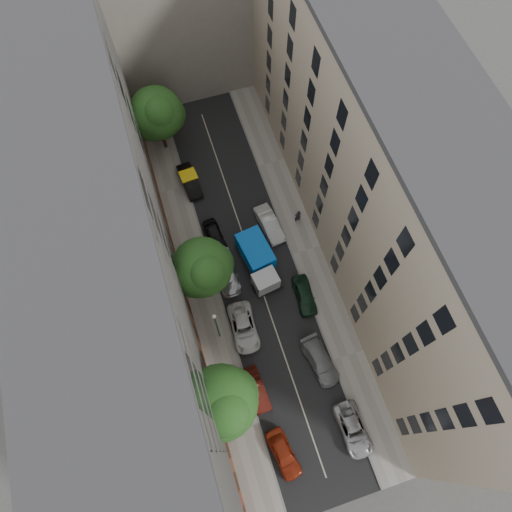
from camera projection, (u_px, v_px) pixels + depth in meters
name	position (u px, v px, depth m)	size (l,w,h in m)	color
ground	(254.00, 266.00, 45.02)	(120.00, 120.00, 0.00)	#4C4C49
road_surface	(254.00, 266.00, 45.01)	(8.00, 44.00, 0.02)	black
sidewalk_left	(200.00, 282.00, 44.29)	(3.00, 44.00, 0.15)	gray
sidewalk_right	(306.00, 250.00, 45.62)	(3.00, 44.00, 0.15)	gray
building_left	(115.00, 257.00, 34.52)	(8.00, 44.00, 20.00)	#52504D
building_right	(381.00, 182.00, 37.18)	(8.00, 44.00, 20.00)	tan
tarp_truck	(258.00, 260.00, 43.58)	(3.24, 6.38, 2.81)	black
car_left_0	(284.00, 454.00, 37.59)	(1.69, 4.21, 1.43)	maroon
car_left_1	(256.00, 389.00, 39.68)	(1.43, 4.11, 1.35)	#4B150F
car_left_2	(244.00, 327.00, 41.86)	(2.27, 4.93, 1.37)	silver
car_left_3	(227.00, 273.00, 43.97)	(1.95, 4.80, 1.39)	#B0B0B5
car_left_4	(215.00, 236.00, 45.60)	(1.56, 3.88, 1.32)	black
car_left_5	(190.00, 181.00, 48.09)	(1.53, 4.40, 1.45)	black
car_right_0	(353.00, 429.00, 38.40)	(2.17, 4.71, 1.31)	#B0AFB4
car_right_1	(320.00, 361.00, 40.64)	(1.94, 4.76, 1.38)	gray
car_right_2	(305.00, 295.00, 43.07)	(1.67, 4.15, 1.41)	black
car_right_3	(269.00, 224.00, 46.04)	(1.57, 4.51, 1.49)	silver
tree_near	(222.00, 404.00, 33.81)	(5.85, 5.65, 9.33)	#382619
tree_mid	(204.00, 269.00, 38.90)	(5.50, 5.26, 8.30)	#382619
tree_far	(158.00, 115.00, 45.72)	(5.62, 5.39, 8.11)	#382619
lamp_post	(216.00, 324.00, 38.40)	(0.36, 0.36, 6.56)	#185629
pedestrian	(298.00, 216.00, 46.03)	(0.68, 0.44, 1.85)	black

